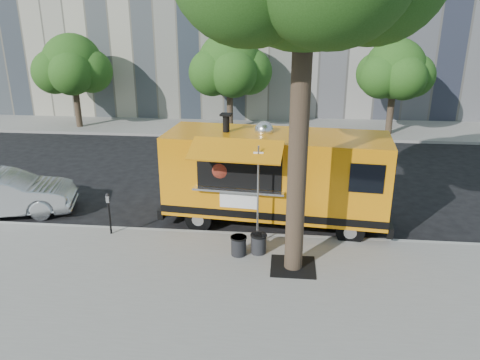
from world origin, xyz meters
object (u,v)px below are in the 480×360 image
object	(u,v)px
sign_post	(258,190)
trash_bin_left	(239,245)
parking_meter	(109,209)
sedan	(3,194)
far_tree_b	(230,64)
food_truck	(274,176)
trash_bin_right	(259,243)
far_tree_c	(395,69)
far_tree_a	(72,64)

from	to	relation	value
sign_post	trash_bin_left	distance (m)	1.65
parking_meter	sedan	world-z (taller)	sedan
far_tree_b	food_truck	xyz separation A→B (m)	(2.96, -12.53, -2.14)
trash_bin_left	trash_bin_right	size ratio (longest dim) A/B	0.99
trash_bin_right	far_tree_c	bearing A→B (deg)	66.26
far_tree_a	sedan	bearing A→B (deg)	-77.49
far_tree_b	far_tree_c	bearing A→B (deg)	-1.91
trash_bin_left	food_truck	bearing A→B (deg)	69.96
sign_post	far_tree_b	bearing A→B (deg)	100.15
far_tree_c	sign_post	world-z (taller)	far_tree_c
food_truck	sedan	bearing A→B (deg)	-173.88
food_truck	trash_bin_left	xyz separation A→B (m)	(-0.89, -2.45, -1.25)
food_truck	sedan	size ratio (longest dim) A/B	1.60
far_tree_c	sedan	world-z (taller)	far_tree_c
far_tree_a	sign_post	size ratio (longest dim) A/B	1.79
parking_meter	trash_bin_left	bearing A→B (deg)	-12.81
far_tree_b	trash_bin_right	distance (m)	15.41
far_tree_c	food_truck	world-z (taller)	far_tree_c
far_tree_c	trash_bin_right	size ratio (longest dim) A/B	9.21
sign_post	parking_meter	xyz separation A→B (m)	(-4.55, 0.20, -0.87)
far_tree_c	trash_bin_right	distance (m)	16.18
food_truck	parking_meter	bearing A→B (deg)	-157.77
sign_post	trash_bin_left	size ratio (longest dim) A/B	5.38
sedan	trash_bin_right	xyz separation A→B (m)	(8.90, -2.13, -0.32)
sign_post	sedan	size ratio (longest dim) A/B	0.64
far_tree_b	sign_post	distance (m)	14.61
sign_post	food_truck	distance (m)	1.78
far_tree_c	parking_meter	size ratio (longest dim) A/B	3.90
sedan	trash_bin_left	size ratio (longest dim) A/B	8.38
far_tree_a	far_tree_c	distance (m)	18.00
far_tree_c	sedan	bearing A→B (deg)	-140.98
trash_bin_left	trash_bin_right	bearing A→B (deg)	17.03
sign_post	trash_bin_right	bearing A→B (deg)	-82.76
far_tree_a	food_truck	distance (m)	17.16
parking_meter	food_truck	xyz separation A→B (m)	(4.96, 1.52, 0.71)
far_tree_c	parking_meter	bearing A→B (deg)	-128.66
far_tree_b	far_tree_c	size ratio (longest dim) A/B	1.06
trash_bin_right	sedan	bearing A→B (deg)	166.55
trash_bin_right	sign_post	bearing A→B (deg)	97.24
trash_bin_right	far_tree_a	bearing A→B (deg)	128.89
far_tree_a	parking_meter	xyz separation A→B (m)	(7.00, -13.65, -2.79)
far_tree_b	trash_bin_left	world-z (taller)	far_tree_b
far_tree_b	trash_bin_right	xyz separation A→B (m)	(2.62, -14.81, -3.38)
far_tree_a	far_tree_b	bearing A→B (deg)	2.54
far_tree_a	far_tree_b	size ratio (longest dim) A/B	0.97
far_tree_b	sign_post	size ratio (longest dim) A/B	1.83
parking_meter	trash_bin_left	size ratio (longest dim) A/B	2.40
far_tree_c	trash_bin_left	bearing A→B (deg)	-115.27
far_tree_a	trash_bin_right	bearing A→B (deg)	-51.11
far_tree_c	far_tree_b	bearing A→B (deg)	178.09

